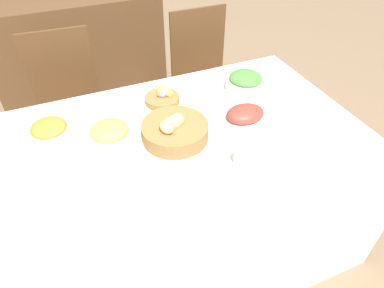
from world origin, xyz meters
name	(u,v)px	position (x,y,z in m)	size (l,w,h in m)	color
ground_plane	(190,233)	(0.00, 0.00, 0.00)	(12.00, 12.00, 0.00)	#7F664C
dining_table	(190,192)	(0.00, 0.00, 0.38)	(1.69, 1.15, 0.77)	silver
chair_far_right	(204,76)	(0.48, 0.89, 0.52)	(0.42, 0.42, 0.99)	brown
chair_far_left	(70,105)	(-0.49, 0.89, 0.52)	(0.44, 0.44, 0.99)	brown
sideboard	(80,52)	(-0.29, 1.82, 0.45)	(1.43, 0.44, 0.90)	brown
bread_basket	(175,130)	(-0.06, 0.03, 0.82)	(0.31, 0.31, 0.13)	olive
egg_basket	(163,97)	(-0.02, 0.34, 0.80)	(0.19, 0.19, 0.08)	olive
ham_platter	(245,115)	(0.31, 0.03, 0.80)	(0.31, 0.21, 0.08)	white
pineapple_bowl	(110,134)	(-0.35, 0.13, 0.81)	(0.21, 0.21, 0.09)	silver
green_salad_bowl	(245,82)	(0.45, 0.28, 0.82)	(0.22, 0.22, 0.11)	white
carrot_bowl	(50,132)	(-0.60, 0.23, 0.82)	(0.19, 0.19, 0.11)	white
dinner_plate	(210,204)	(-0.08, -0.40, 0.77)	(0.23, 0.23, 0.01)	white
fork	(175,216)	(-0.22, -0.40, 0.77)	(0.02, 0.16, 0.00)	silver
knife	(242,193)	(0.06, -0.40, 0.77)	(0.02, 0.16, 0.00)	silver
spoon	(248,191)	(0.09, -0.40, 0.77)	(0.02, 0.16, 0.00)	silver
drinking_cup	(242,157)	(0.14, -0.25, 0.80)	(0.07, 0.07, 0.07)	silver
butter_dish	(139,184)	(-0.31, -0.20, 0.78)	(0.10, 0.06, 0.03)	white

